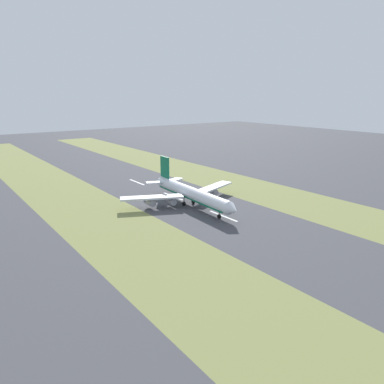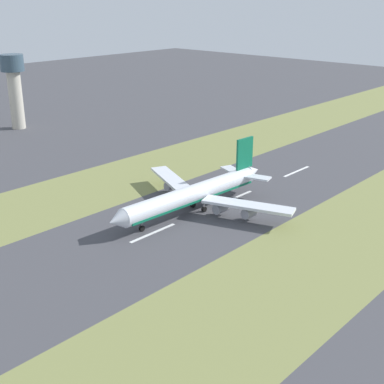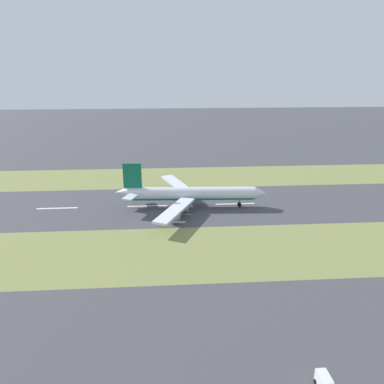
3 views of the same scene
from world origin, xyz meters
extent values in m
plane|color=#424247|center=(0.00, 0.00, 0.00)|extent=(800.00, 800.00, 0.00)
cube|color=olive|center=(-45.00, 0.00, 0.00)|extent=(40.00, 600.00, 0.01)
cube|color=olive|center=(45.00, 0.00, 0.00)|extent=(40.00, 600.00, 0.01)
cube|color=silver|center=(0.00, -57.09, 0.01)|extent=(1.20, 18.00, 0.01)
cube|color=silver|center=(0.00, -17.09, 0.01)|extent=(1.20, 18.00, 0.01)
cube|color=silver|center=(0.00, 22.91, 0.01)|extent=(1.20, 18.00, 0.01)
cylinder|color=silver|center=(2.41, 2.91, 6.20)|extent=(8.81, 56.23, 6.00)
cone|color=silver|center=(3.94, 33.37, 6.20)|extent=(6.12, 5.29, 5.88)
cone|color=silver|center=(0.85, -28.05, 7.00)|extent=(5.40, 6.25, 5.10)
cube|color=#0F6647|center=(2.41, 2.91, 4.55)|extent=(8.39, 53.98, 0.70)
cube|color=silver|center=(-15.43, -3.42, 5.30)|extent=(29.37, 15.17, 0.90)
cube|color=silver|center=(19.52, -5.18, 5.30)|extent=(28.83, 17.64, 0.90)
cylinder|color=#93939E|center=(-6.78, -0.63, 2.85)|extent=(3.44, 4.95, 3.20)
cylinder|color=#93939E|center=(-15.95, -3.68, 2.85)|extent=(3.44, 4.95, 3.20)
cylinder|color=#93939E|center=(11.19, -1.54, 2.85)|extent=(3.44, 4.95, 3.20)
cylinder|color=#93939E|center=(20.01, -5.49, 2.85)|extent=(3.44, 4.95, 3.20)
cube|color=#0F6647|center=(1.10, -23.06, 14.70)|extent=(1.20, 8.03, 11.00)
cube|color=silver|center=(-4.39, -22.78, 7.20)|extent=(10.80, 6.86, 0.60)
cube|color=silver|center=(6.59, -23.34, 7.20)|extent=(10.91, 7.68, 0.60)
cylinder|color=#59595E|center=(3.48, 24.16, 2.50)|extent=(0.50, 0.50, 3.20)
cylinder|color=black|center=(3.48, 24.16, 0.90)|extent=(0.99, 1.84, 1.80)
cylinder|color=#59595E|center=(-0.34, 0.04, 2.50)|extent=(0.50, 0.50, 3.20)
cylinder|color=black|center=(-0.34, 0.04, 0.90)|extent=(0.99, 1.84, 1.80)
cylinder|color=#59595E|center=(4.85, -0.22, 2.50)|extent=(0.50, 0.50, 3.20)
cylinder|color=black|center=(4.85, -0.22, 0.90)|extent=(0.99, 1.84, 1.80)
cube|color=silver|center=(103.44, 21.67, 1.80)|extent=(4.07, 2.32, 2.60)
cylinder|color=black|center=(102.21, 22.74, 0.50)|extent=(1.01, 0.38, 1.00)
cylinder|color=black|center=(102.27, 20.54, 0.50)|extent=(1.01, 0.38, 1.00)
camera|label=1|loc=(102.57, 140.53, 51.96)|focal=35.00mm
camera|label=2|loc=(-106.74, 122.50, 67.13)|focal=50.00mm
camera|label=3|loc=(158.71, -8.12, 60.33)|focal=35.00mm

